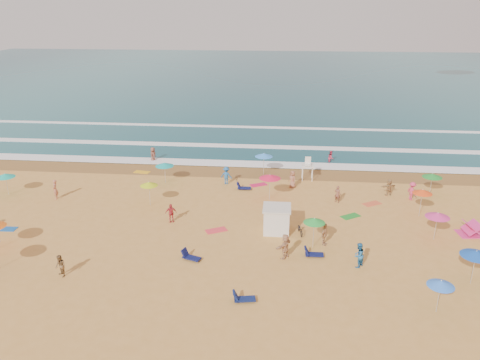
{
  "coord_description": "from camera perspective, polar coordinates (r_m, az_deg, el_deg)",
  "views": [
    {
      "loc": [
        2.04,
        -35.21,
        17.07
      ],
      "look_at": [
        -1.9,
        6.0,
        1.5
      ],
      "focal_mm": 35.0,
      "sensor_mm": 36.0,
      "label": 1
    }
  ],
  "objects": [
    {
      "name": "cabana_roof",
      "position": [
        36.99,
        4.53,
        -3.39
      ],
      "size": [
        2.2,
        2.2,
        0.12
      ],
      "primitive_type": "cube",
      "color": "silver",
      "rests_on": "cabana"
    },
    {
      "name": "loungers",
      "position": [
        35.38,
        11.87,
        -8.41
      ],
      "size": [
        44.05,
        20.28,
        0.34
      ],
      "color": "#0E1848",
      "rests_on": "ground"
    },
    {
      "name": "surf_foam",
      "position": [
        59.06,
        3.25,
        3.88
      ],
      "size": [
        200.0,
        18.7,
        0.05
      ],
      "color": "white",
      "rests_on": "ground"
    },
    {
      "name": "wet_sand",
      "position": [
        50.71,
        2.83,
        0.92
      ],
      "size": [
        220.0,
        220.0,
        0.0
      ],
      "primitive_type": "plane",
      "color": "olive",
      "rests_on": "ground"
    },
    {
      "name": "beachgoers",
      "position": [
        42.44,
        5.5,
        -1.96
      ],
      "size": [
        47.35,
        27.04,
        2.12
      ],
      "color": "tan",
      "rests_on": "ground"
    },
    {
      "name": "lifeguard_stand",
      "position": [
        48.75,
        8.22,
        1.21
      ],
      "size": [
        1.2,
        1.2,
        2.1
      ],
      "primitive_type": null,
      "color": "white",
      "rests_on": "ground"
    },
    {
      "name": "ground",
      "position": [
        39.18,
        1.94,
        -5.23
      ],
      "size": [
        220.0,
        220.0,
        0.0
      ],
      "primitive_type": "plane",
      "color": "gold",
      "rests_on": "ground"
    },
    {
      "name": "cabana",
      "position": [
        37.44,
        4.48,
        -4.88
      ],
      "size": [
        2.0,
        2.0,
        2.0
      ],
      "primitive_type": "cube",
      "color": "silver",
      "rests_on": "ground"
    },
    {
      "name": "bicycle",
      "position": [
        37.46,
        7.37,
        -5.99
      ],
      "size": [
        0.8,
        1.61,
        0.81
      ],
      "primitive_type": "imported",
      "rotation": [
        0.0,
        0.0,
        0.18
      ],
      "color": "black",
      "rests_on": "ground"
    },
    {
      "name": "towels",
      "position": [
        36.96,
        -1.98,
        -6.88
      ],
      "size": [
        49.19,
        27.18,
        0.03
      ],
      "color": "#C3184A",
      "rests_on": "ground"
    },
    {
      "name": "ocean",
      "position": [
        120.44,
        4.53,
        12.4
      ],
      "size": [
        220.0,
        140.0,
        0.18
      ],
      "primitive_type": "cube",
      "color": "#0C4756",
      "rests_on": "ground"
    },
    {
      "name": "beach_umbrellas",
      "position": [
        38.28,
        1.17,
        -2.36
      ],
      "size": [
        49.92,
        24.65,
        0.75
      ],
      "color": "green",
      "rests_on": "ground"
    }
  ]
}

